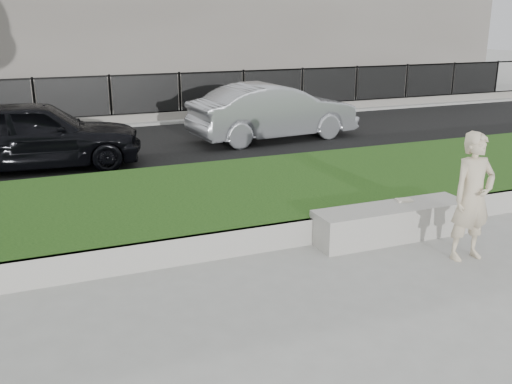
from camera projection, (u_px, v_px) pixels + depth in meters
name	position (u px, v px, depth m)	size (l,w,h in m)	color
ground	(301.00, 279.00, 7.42)	(90.00, 90.00, 0.00)	gray
grass_bank	(225.00, 200.00, 10.02)	(34.00, 4.00, 0.40)	black
grass_kerb	(269.00, 238.00, 8.29)	(34.00, 0.08, 0.40)	#9A9890
street	(156.00, 147.00, 14.95)	(34.00, 7.00, 0.04)	black
far_pavement	(126.00, 119.00, 18.92)	(34.00, 3.00, 0.12)	gray
iron_fence	(131.00, 108.00, 17.89)	(32.00, 0.30, 1.50)	slate
stone_bench	(391.00, 222.00, 8.76)	(2.51, 0.63, 0.51)	#9A9890
man	(473.00, 197.00, 7.83)	(0.66, 0.43, 1.81)	beige
book	(404.00, 200.00, 8.93)	(0.24, 0.17, 0.03)	beige
car_dark	(36.00, 134.00, 12.55)	(1.82, 4.52, 1.54)	black
car_silver	(274.00, 112.00, 15.62)	(1.62, 4.64, 1.53)	#919399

